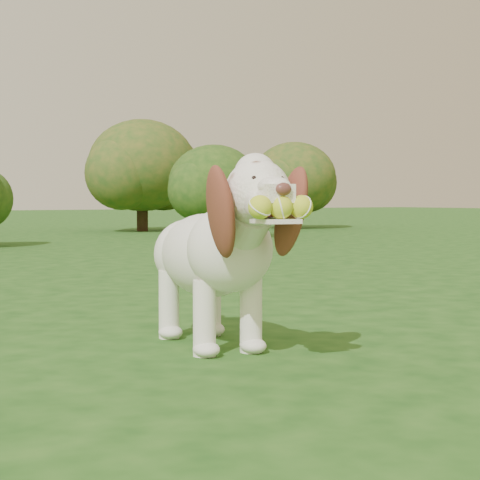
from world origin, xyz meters
TOP-DOWN VIEW (x-y plane):
  - ground at (0.00, 0.00)m, footprint 80.00×80.00m
  - dog at (0.37, -0.13)m, footprint 0.55×1.28m
  - shrub_f at (5.52, 11.31)m, footprint 2.14×2.14m
  - shrub_h at (8.93, 10.86)m, footprint 1.81×1.81m
  - shrub_d at (5.28, 8.13)m, footprint 1.48×1.48m

SIDE VIEW (x-z plane):
  - ground at x=0.00m, z-range 0.00..0.00m
  - dog at x=0.37m, z-range 0.03..0.86m
  - shrub_d at x=5.28m, z-range 0.13..1.67m
  - shrub_h at x=8.93m, z-range 0.16..2.04m
  - shrub_f at x=5.52m, z-range 0.19..2.41m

